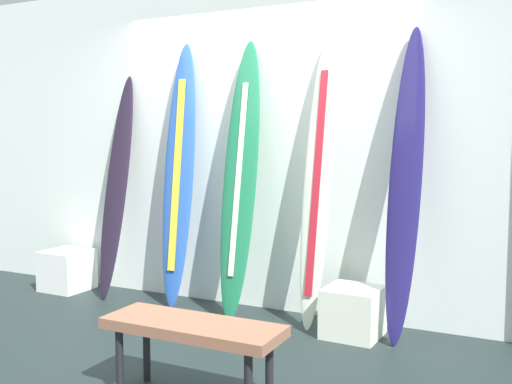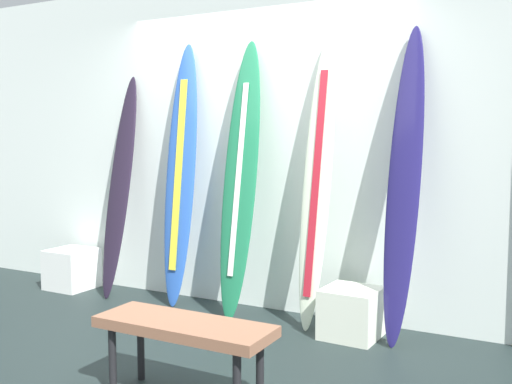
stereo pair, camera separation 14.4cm
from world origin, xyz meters
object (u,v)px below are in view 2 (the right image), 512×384
object	(u,v)px
surfboard_charcoal	(120,186)
display_block_center	(351,313)
surfboard_emerald	(240,180)
surfboard_ivory	(317,185)
surfboard_cobalt	(181,175)
bench	(184,331)
display_block_left	(72,269)
surfboard_navy	(404,186)

from	to	relation	value
surfboard_charcoal	display_block_center	world-z (taller)	surfboard_charcoal
surfboard_emerald	display_block_center	size ratio (longest dim) A/B	5.47
surfboard_charcoal	display_block_center	xyz separation A→B (m)	(2.25, -0.12, -0.82)
surfboard_ivory	display_block_center	distance (m)	0.97
surfboard_charcoal	surfboard_cobalt	xyz separation A→B (m)	(0.65, 0.03, 0.12)
display_block_center	bench	world-z (taller)	bench
display_block_left	display_block_center	xyz separation A→B (m)	(2.83, -0.08, -0.01)
surfboard_cobalt	surfboard_navy	world-z (taller)	surfboard_cobalt
surfboard_cobalt	surfboard_navy	size ratio (longest dim) A/B	1.00
surfboard_cobalt	surfboard_emerald	size ratio (longest dim) A/B	1.01
surfboard_charcoal	surfboard_ivory	size ratio (longest dim) A/B	0.91
surfboard_cobalt	surfboard_ivory	bearing A→B (deg)	-0.78
surfboard_navy	surfboard_emerald	bearing A→B (deg)	-179.03
surfboard_charcoal	display_block_left	world-z (taller)	surfboard_charcoal
surfboard_cobalt	surfboard_emerald	xyz separation A→B (m)	(0.63, -0.07, -0.02)
surfboard_ivory	bench	bearing A→B (deg)	-94.72
surfboard_ivory	display_block_center	bearing A→B (deg)	-21.61
display_block_left	display_block_center	size ratio (longest dim) A/B	0.99
surfboard_ivory	surfboard_navy	size ratio (longest dim) A/B	0.98
surfboard_cobalt	display_block_left	size ratio (longest dim) A/B	5.57
display_block_center	bench	xyz separation A→B (m)	(-0.46, -1.44, 0.21)
surfboard_charcoal	surfboard_emerald	xyz separation A→B (m)	(1.28, -0.04, 0.10)
surfboard_ivory	bench	xyz separation A→B (m)	(-0.13, -1.57, -0.69)
surfboard_navy	display_block_left	world-z (taller)	surfboard_navy
surfboard_cobalt	bench	world-z (taller)	surfboard_cobalt
display_block_left	bench	xyz separation A→B (m)	(2.36, -1.51, 0.21)
surfboard_charcoal	bench	xyz separation A→B (m)	(1.79, -1.56, -0.61)
surfboard_cobalt	bench	xyz separation A→B (m)	(1.13, -1.58, -0.73)
display_block_left	bench	size ratio (longest dim) A/B	0.40
bench	surfboard_ivory	bearing A→B (deg)	85.28
surfboard_ivory	display_block_center	size ratio (longest dim) A/B	5.41
surfboard_emerald	surfboard_ivory	size ratio (longest dim) A/B	1.01
surfboard_emerald	surfboard_ivory	world-z (taller)	surfboard_emerald
surfboard_charcoal	surfboard_ivory	bearing A→B (deg)	0.33
display_block_left	bench	bearing A→B (deg)	-32.57
display_block_left	display_block_center	bearing A→B (deg)	-1.53
display_block_left	display_block_center	distance (m)	2.83
surfboard_emerald	display_block_center	distance (m)	1.34
surfboard_charcoal	display_block_center	distance (m)	2.40
surfboard_emerald	display_block_center	world-z (taller)	surfboard_emerald
surfboard_emerald	display_block_center	xyz separation A→B (m)	(0.97, -0.08, -0.92)
surfboard_charcoal	surfboard_navy	bearing A→B (deg)	-0.42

